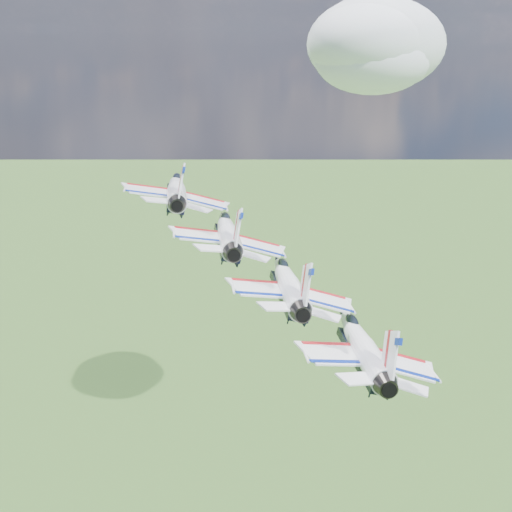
% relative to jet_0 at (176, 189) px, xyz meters
% --- Properties ---
extents(cloud_far, '(63.51, 49.90, 24.95)m').
position_rel_jet_0_xyz_m(cloud_far, '(33.49, 165.40, 14.59)').
color(cloud_far, white).
extents(jet_0, '(17.12, 20.46, 7.71)m').
position_rel_jet_0_xyz_m(jet_0, '(0.00, 0.00, 0.00)').
color(jet_0, silver).
extents(jet_1, '(17.12, 20.46, 7.71)m').
position_rel_jet_0_xyz_m(jet_1, '(7.52, -6.96, -2.96)').
color(jet_1, white).
extents(jet_2, '(17.12, 20.46, 7.71)m').
position_rel_jet_0_xyz_m(jet_2, '(15.04, -13.91, -5.93)').
color(jet_2, white).
extents(jet_3, '(17.12, 20.46, 7.71)m').
position_rel_jet_0_xyz_m(jet_3, '(22.56, -20.87, -8.89)').
color(jet_3, white).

